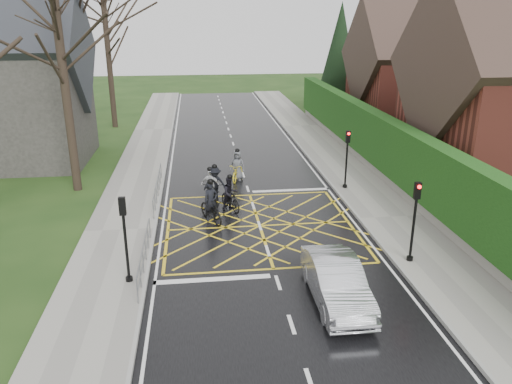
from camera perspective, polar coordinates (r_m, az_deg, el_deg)
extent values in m
plane|color=#193311|center=(22.04, 0.42, -3.89)|extent=(120.00, 120.00, 0.00)
cube|color=black|center=(22.03, 0.42, -3.88)|extent=(9.00, 80.00, 0.01)
cube|color=gray|center=(23.48, 15.12, -2.89)|extent=(3.00, 80.00, 0.15)
cube|color=gray|center=(22.11, -15.24, -4.33)|extent=(3.00, 80.00, 0.15)
cube|color=slate|center=(29.27, 14.11, 2.23)|extent=(0.50, 38.00, 0.70)
cube|color=#14370F|center=(28.81, 14.39, 5.55)|extent=(0.90, 38.00, 2.80)
cube|color=maroon|center=(42.22, 17.73, 10.79)|extent=(9.00, 8.00, 6.00)
cube|color=#372821|center=(41.92, 18.15, 14.70)|extent=(9.80, 8.80, 8.80)
cube|color=maroon|center=(43.01, 21.96, 17.86)|extent=(0.70, 0.70, 1.60)
cylinder|color=black|center=(48.64, 9.23, 9.63)|extent=(0.50, 0.50, 1.20)
cone|color=black|center=(48.10, 9.52, 14.79)|extent=(4.60, 4.60, 10.00)
cube|color=#2D2B28|center=(34.26, -25.72, 8.80)|extent=(8.00, 7.00, 7.00)
cube|color=#26282D|center=(33.90, -26.58, 14.42)|extent=(8.80, 7.80, 7.80)
cylinder|color=black|center=(27.02, -21.01, 11.34)|extent=(0.44, 0.44, 11.00)
cylinder|color=black|center=(34.96, -19.74, 13.91)|extent=(0.44, 0.44, 12.00)
cylinder|color=black|center=(42.75, -16.41, 13.73)|extent=(0.44, 0.44, 10.00)
cylinder|color=slate|center=(18.40, -12.73, -5.94)|extent=(0.05, 5.00, 0.05)
cylinder|color=slate|center=(18.59, -12.63, -7.19)|extent=(0.04, 5.00, 0.04)
cylinder|color=slate|center=(16.43, -13.39, -11.25)|extent=(0.04, 0.04, 1.00)
cylinder|color=slate|center=(20.87, -12.02, -4.25)|extent=(0.04, 0.04, 1.00)
cylinder|color=slate|center=(25.36, -11.24, 1.32)|extent=(0.05, 6.00, 0.05)
cylinder|color=slate|center=(25.50, -11.17, 0.36)|extent=(0.04, 6.00, 0.04)
cylinder|color=slate|center=(22.71, -11.64, -2.22)|extent=(0.04, 0.04, 1.00)
cylinder|color=slate|center=(28.36, -10.78, 2.24)|extent=(0.04, 0.04, 1.00)
cylinder|color=black|center=(26.46, 10.28, 3.29)|extent=(0.10, 0.10, 3.00)
cylinder|color=black|center=(26.86, 10.11, 0.52)|extent=(0.24, 0.24, 0.30)
cube|color=black|center=(26.11, 10.47, 6.24)|extent=(0.22, 0.16, 0.62)
sphere|color=#FF0C0C|center=(25.96, 10.57, 6.56)|extent=(0.14, 0.14, 0.14)
cylinder|color=black|center=(19.06, 17.54, -3.82)|extent=(0.10, 0.10, 3.00)
cylinder|color=black|center=(19.62, 17.14, -7.45)|extent=(0.24, 0.24, 0.30)
cube|color=black|center=(18.57, 17.97, 0.15)|extent=(0.22, 0.16, 0.62)
sphere|color=#FF0C0C|center=(18.41, 18.18, 0.55)|extent=(0.14, 0.14, 0.14)
cylinder|color=black|center=(17.34, -14.63, -5.90)|extent=(0.10, 0.10, 3.00)
cylinder|color=black|center=(17.95, -14.26, -9.80)|extent=(0.24, 0.24, 0.30)
cube|color=black|center=(16.81, -15.04, -1.58)|extent=(0.22, 0.16, 0.62)
sphere|color=#FF0C0C|center=(16.86, -15.04, -0.86)|extent=(0.14, 0.14, 0.14)
imported|color=black|center=(22.42, -5.13, -2.06)|extent=(1.47, 2.16, 1.08)
imported|color=black|center=(22.38, -5.17, -1.08)|extent=(0.79, 0.67, 1.83)
sphere|color=black|center=(22.07, -5.25, 1.19)|extent=(0.29, 0.29, 0.29)
imported|color=black|center=(23.64, -2.96, -0.88)|extent=(1.18, 1.80, 1.05)
imported|color=black|center=(23.64, -2.98, -0.16)|extent=(0.97, 0.88, 1.61)
sphere|color=black|center=(23.38, -3.02, 1.75)|extent=(0.25, 0.25, 0.25)
imported|color=black|center=(24.90, -4.69, 0.11)|extent=(0.70, 1.95, 1.02)
imported|color=black|center=(24.88, -4.72, 0.96)|extent=(1.13, 0.66, 1.73)
sphere|color=black|center=(24.61, -4.77, 2.92)|extent=(0.27, 0.27, 0.27)
imported|color=black|center=(24.89, -5.24, 0.13)|extent=(1.05, 1.81, 1.05)
imported|color=silver|center=(24.89, -5.26, 0.81)|extent=(1.02, 0.68, 1.61)
sphere|color=black|center=(24.64, -5.32, 2.62)|extent=(0.25, 0.25, 0.25)
imported|color=yellow|center=(27.95, -2.11, 2.31)|extent=(1.24, 1.98, 0.98)
imported|color=#4D5054|center=(27.95, -2.14, 3.04)|extent=(0.95, 0.77, 1.67)
sphere|color=black|center=(27.71, -2.16, 4.74)|extent=(0.26, 0.26, 0.26)
imported|color=silver|center=(16.43, 9.19, -10.09)|extent=(1.52, 4.32, 1.42)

